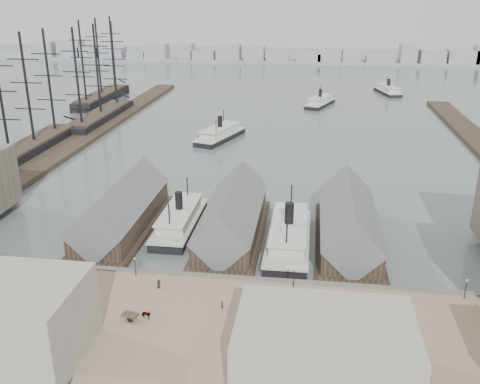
# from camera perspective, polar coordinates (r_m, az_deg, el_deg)

# --- Properties ---
(ground) EXTENTS (900.00, 900.00, 0.00)m
(ground) POSITION_cam_1_polar(r_m,az_deg,el_deg) (108.46, -2.17, -8.56)
(ground) COLOR #4E5A58
(ground) RESTS_ON ground
(quay) EXTENTS (180.00, 30.00, 2.00)m
(quay) POSITION_cam_1_polar(r_m,az_deg,el_deg) (91.30, -4.39, -14.10)
(quay) COLOR #816D56
(quay) RESTS_ON ground
(seawall) EXTENTS (180.00, 1.20, 2.30)m
(seawall) POSITION_cam_1_polar(r_m,az_deg,el_deg) (103.45, -2.68, -9.40)
(seawall) COLOR #59544C
(seawall) RESTS_ON ground
(west_wharf) EXTENTS (10.00, 220.00, 1.60)m
(west_wharf) POSITION_cam_1_polar(r_m,az_deg,el_deg) (217.26, -15.54, 6.08)
(west_wharf) COLOR #2D231C
(west_wharf) RESTS_ON ground
(ferry_shed_west) EXTENTS (14.00, 42.00, 12.60)m
(ferry_shed_west) POSITION_cam_1_polar(r_m,az_deg,el_deg) (127.55, -12.48, -2.08)
(ferry_shed_west) COLOR #2D231C
(ferry_shed_west) RESTS_ON ground
(ferry_shed_center) EXTENTS (14.00, 42.00, 12.60)m
(ferry_shed_center) POSITION_cam_1_polar(r_m,az_deg,el_deg) (121.32, -0.84, -2.78)
(ferry_shed_center) COLOR #2D231C
(ferry_shed_center) RESTS_ON ground
(ferry_shed_east) EXTENTS (14.00, 42.00, 12.60)m
(ferry_shed_east) POSITION_cam_1_polar(r_m,az_deg,el_deg) (120.49, 11.50, -3.39)
(ferry_shed_east) COLOR #2D231C
(ferry_shed_east) RESTS_ON ground
(street_bldg_center) EXTENTS (24.00, 16.00, 10.00)m
(street_bldg_center) POSITION_cam_1_polar(r_m,az_deg,el_deg) (76.58, 8.95, -16.55)
(street_bldg_center) COLOR gray
(street_bldg_center) RESTS_ON quay
(lamp_post_near_w) EXTENTS (0.44, 0.44, 3.92)m
(lamp_post_near_w) POSITION_cam_1_polar(r_m,az_deg,el_deg) (103.73, -11.14, -7.47)
(lamp_post_near_w) COLOR black
(lamp_post_near_w) RESTS_ON quay
(lamp_post_near_e) EXTENTS (0.44, 0.44, 3.92)m
(lamp_post_near_e) POSITION_cam_1_polar(r_m,az_deg,el_deg) (98.75, 5.79, -8.69)
(lamp_post_near_e) COLOR black
(lamp_post_near_e) RESTS_ON quay
(lamp_post_far_e) EXTENTS (0.44, 0.44, 3.92)m
(lamp_post_far_e) POSITION_cam_1_polar(r_m,az_deg,el_deg) (102.67, 22.98, -9.17)
(lamp_post_far_e) COLOR black
(lamp_post_far_e) RESTS_ON quay
(far_shore) EXTENTS (500.00, 40.00, 15.72)m
(far_shore) POSITION_cam_1_polar(r_m,az_deg,el_deg) (430.43, 5.38, 14.12)
(far_shore) COLOR gray
(far_shore) RESTS_ON ground
(ferry_docked_west) EXTENTS (8.16, 27.21, 9.72)m
(ferry_docked_west) POSITION_cam_1_polar(r_m,az_deg,el_deg) (127.19, -6.45, -2.92)
(ferry_docked_west) COLOR black
(ferry_docked_west) RESTS_ON ground
(ferry_docked_east) EXTENTS (9.14, 30.45, 10.88)m
(ferry_docked_east) POSITION_cam_1_polar(r_m,az_deg,el_deg) (118.10, 5.20, -4.67)
(ferry_docked_east) COLOR black
(ferry_docked_east) RESTS_ON ground
(ferry_open_near) EXTENTS (16.43, 28.22, 9.66)m
(ferry_open_near) POSITION_cam_1_polar(r_m,az_deg,el_deg) (202.42, -2.13, 6.21)
(ferry_open_near) COLOR black
(ferry_open_near) RESTS_ON ground
(ferry_open_mid) EXTENTS (15.41, 25.53, 8.75)m
(ferry_open_mid) POSITION_cam_1_polar(r_m,az_deg,el_deg) (266.46, 8.53, 9.50)
(ferry_open_mid) COLOR black
(ferry_open_mid) RESTS_ON ground
(ferry_open_far) EXTENTS (13.17, 25.57, 8.76)m
(ferry_open_far) POSITION_cam_1_polar(r_m,az_deg,el_deg) (305.73, 15.49, 10.42)
(ferry_open_far) COLOR black
(ferry_open_far) RESTS_ON ground
(sailing_ship_near) EXTENTS (9.87, 67.97, 40.56)m
(sailing_ship_near) POSITION_cam_1_polar(r_m,az_deg,el_deg) (192.54, -22.14, 4.13)
(sailing_ship_near) COLOR black
(sailing_ship_near) RESTS_ON ground
(sailing_ship_mid) EXTENTS (9.80, 56.65, 40.31)m
(sailing_ship_mid) POSITION_cam_1_polar(r_m,az_deg,el_deg) (238.06, -14.59, 7.93)
(sailing_ship_mid) COLOR black
(sailing_ship_mid) RESTS_ON ground
(sailing_ship_far) EXTENTS (9.84, 54.69, 40.47)m
(sailing_ship_far) POSITION_cam_1_polar(r_m,az_deg,el_deg) (282.81, -14.52, 9.90)
(sailing_ship_far) COLOR black
(sailing_ship_far) RESTS_ON ground
(horse_cart_center) EXTENTS (4.96, 2.35, 1.55)m
(horse_cart_center) POSITION_cam_1_polar(r_m,az_deg,el_deg) (91.96, -10.55, -12.80)
(horse_cart_center) COLOR black
(horse_cart_center) RESTS_ON quay
(horse_cart_right) EXTENTS (4.67, 2.07, 1.44)m
(horse_cart_right) POSITION_cam_1_polar(r_m,az_deg,el_deg) (85.21, 4.49, -15.53)
(horse_cart_right) COLOR black
(horse_cart_right) RESTS_ON quay
(pedestrian_2) EXTENTS (1.24, 1.04, 1.67)m
(pedestrian_2) POSITION_cam_1_polar(r_m,az_deg,el_deg) (106.36, -15.88, -8.31)
(pedestrian_2) COLOR black
(pedestrian_2) RESTS_ON quay
(pedestrian_3) EXTENTS (0.63, 1.08, 1.73)m
(pedestrian_3) POSITION_cam_1_polar(r_m,az_deg,el_deg) (91.09, -15.78, -13.60)
(pedestrian_3) COLOR black
(pedestrian_3) RESTS_ON quay
(pedestrian_4) EXTENTS (1.01, 0.96, 1.74)m
(pedestrian_4) POSITION_cam_1_polar(r_m,az_deg,el_deg) (100.00, -8.68, -9.65)
(pedestrian_4) COLOR black
(pedestrian_4) RESTS_ON quay
(pedestrian_5) EXTENTS (0.47, 0.62, 1.61)m
(pedestrian_5) POSITION_cam_1_polar(r_m,az_deg,el_deg) (93.00, -1.93, -11.98)
(pedestrian_5) COLOR black
(pedestrian_5) RESTS_ON quay
(pedestrian_6) EXTENTS (1.03, 1.08, 1.76)m
(pedestrian_6) POSITION_cam_1_polar(r_m,az_deg,el_deg) (94.87, 9.92, -11.55)
(pedestrian_6) COLOR black
(pedestrian_6) RESTS_ON quay
(pedestrian_7) EXTENTS (0.98, 1.22, 1.65)m
(pedestrian_7) POSITION_cam_1_polar(r_m,az_deg,el_deg) (83.91, 10.66, -16.47)
(pedestrian_7) COLOR black
(pedestrian_7) RESTS_ON quay
(pedestrian_11) EXTENTS (0.47, 0.99, 1.65)m
(pedestrian_11) POSITION_cam_1_polar(r_m,az_deg,el_deg) (99.97, -22.26, -11.16)
(pedestrian_11) COLOR black
(pedestrian_11) RESTS_ON quay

